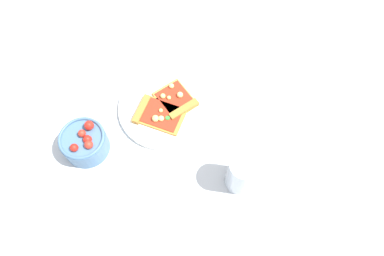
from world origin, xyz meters
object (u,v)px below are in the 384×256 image
Objects in this scene: plate at (165,107)px; soda_glass at (242,173)px; pizza_slice_far at (177,101)px; paper_napkin at (274,98)px; salad_bowl at (85,142)px; pizza_slice_near at (157,115)px.

soda_glass reaches higher than plate.
pizza_slice_far is 0.89× the size of paper_napkin.
pizza_slice_near is at bearing 149.73° from salad_bowl.
pizza_slice_near is 0.07m from pizza_slice_far.
pizza_slice_far is at bearing 146.13° from plate.
plate is 1.76× the size of paper_napkin.
pizza_slice_near is at bearing -1.70° from plate.
plate is 0.25m from salad_bowl.
pizza_slice_near is at bearing -17.51° from pizza_slice_far.
plate is at bearing -33.87° from pizza_slice_far.
pizza_slice_near is 0.35m from paper_napkin.
soda_glass is at bearing 8.31° from paper_napkin.
paper_napkin is at bearing -171.69° from soda_glass.
paper_napkin is at bearing 134.01° from pizza_slice_near.
soda_glass reaches higher than pizza_slice_far.
paper_napkin is (-0.21, 0.25, -0.01)m from plate.
soda_glass is at bearing 75.98° from plate.
salad_bowl is (0.22, -0.11, 0.03)m from plate.
pizza_slice_near is 0.30m from soda_glass.
salad_bowl reaches higher than plate.
pizza_slice_far is 1.10× the size of salad_bowl.
salad_bowl reaches higher than pizza_slice_near.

